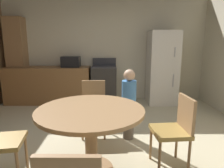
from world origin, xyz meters
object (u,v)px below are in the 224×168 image
at_px(oven_range, 104,84).
at_px(chair_east, 176,127).
at_px(chair_north, 94,104).
at_px(refrigerator, 162,68).
at_px(person_child, 129,103).
at_px(microwave, 71,62).
at_px(dining_table, 91,122).

xyz_separation_m(oven_range, chair_east, (0.93, -2.67, 0.03)).
relative_size(oven_range, chair_north, 1.26).
relative_size(chair_east, chair_north, 1.00).
relative_size(refrigerator, person_child, 1.61).
distance_m(oven_range, microwave, 0.99).
height_order(microwave, chair_east, microwave).
xyz_separation_m(oven_range, refrigerator, (1.42, -0.05, 0.41)).
relative_size(oven_range, microwave, 2.50).
xyz_separation_m(oven_range, microwave, (-0.81, -0.00, 0.56)).
bearing_deg(dining_table, microwave, 105.35).
distance_m(microwave, dining_table, 2.88).
distance_m(microwave, person_child, 2.35).
bearing_deg(person_child, chair_north, -76.44).
bearing_deg(oven_range, dining_table, -91.17).
height_order(microwave, dining_table, microwave).
relative_size(chair_east, person_child, 0.80).
bearing_deg(person_child, refrigerator, -175.68).
bearing_deg(oven_range, person_child, -77.18).
xyz_separation_m(oven_range, dining_table, (-0.06, -2.75, 0.14)).
relative_size(microwave, chair_north, 0.51).
distance_m(chair_east, person_child, 0.87).
distance_m(dining_table, person_child, 0.95).
distance_m(oven_range, dining_table, 2.75).
relative_size(refrigerator, chair_north, 2.02).
distance_m(oven_range, refrigerator, 1.48).
bearing_deg(chair_east, oven_range, -75.61).
bearing_deg(chair_north, refrigerator, 134.88).
relative_size(refrigerator, chair_east, 2.02).
bearing_deg(oven_range, microwave, -179.75).
relative_size(microwave, person_child, 0.40).
distance_m(oven_range, person_child, 2.00).
xyz_separation_m(chair_east, person_child, (-0.49, 0.72, 0.08)).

